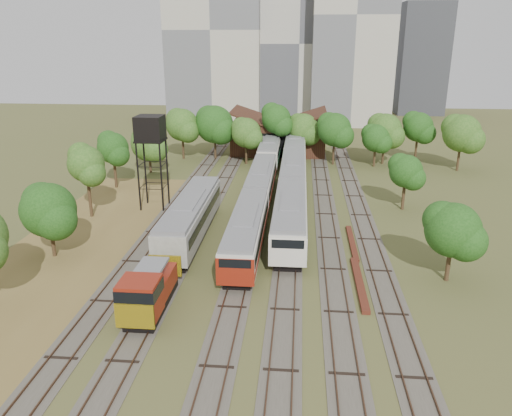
# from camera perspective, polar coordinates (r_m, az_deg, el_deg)

# --- Properties ---
(ground) EXTENTS (240.00, 240.00, 0.00)m
(ground) POSITION_cam_1_polar(r_m,az_deg,el_deg) (35.65, -0.17, -14.02)
(ground) COLOR #475123
(ground) RESTS_ON ground
(dry_grass_patch) EXTENTS (14.00, 60.00, 0.04)m
(dry_grass_patch) POSITION_cam_1_polar(r_m,az_deg,el_deg) (47.26, -21.66, -6.71)
(dry_grass_patch) COLOR brown
(dry_grass_patch) RESTS_ON ground
(tracks) EXTENTS (24.60, 80.00, 0.19)m
(tracks) POSITION_cam_1_polar(r_m,az_deg,el_deg) (58.21, 1.43, -0.50)
(tracks) COLOR #4C473D
(tracks) RESTS_ON ground
(railcar_red_set) EXTENTS (3.05, 34.58, 3.78)m
(railcar_red_set) POSITION_cam_1_polar(r_m,az_deg,el_deg) (55.15, -0.12, 0.53)
(railcar_red_set) COLOR black
(railcar_red_set) RESTS_ON ground
(railcar_green_set) EXTENTS (3.30, 52.07, 4.09)m
(railcar_green_set) POSITION_cam_1_polar(r_m,az_deg,el_deg) (66.84, 4.27, 3.92)
(railcar_green_set) COLOR black
(railcar_green_set) RESTS_ON ground
(railcar_rear) EXTENTS (3.12, 16.08, 3.86)m
(railcar_rear) POSITION_cam_1_polar(r_m,az_deg,el_deg) (81.38, 1.63, 6.60)
(railcar_rear) COLOR black
(railcar_rear) RESTS_ON ground
(shunter_locomotive) EXTENTS (2.75, 8.10, 3.60)m
(shunter_locomotive) POSITION_cam_1_polar(r_m,az_deg,el_deg) (37.76, -12.26, -9.43)
(shunter_locomotive) COLOR black
(shunter_locomotive) RESTS_ON ground
(old_grey_coach) EXTENTS (3.29, 18.00, 4.07)m
(old_grey_coach) POSITION_cam_1_polar(r_m,az_deg,el_deg) (50.71, -7.47, -1.03)
(old_grey_coach) COLOR black
(old_grey_coach) RESTS_ON ground
(water_tower) EXTENTS (3.17, 3.17, 10.97)m
(water_tower) POSITION_cam_1_polar(r_m,az_deg,el_deg) (59.09, -12.01, 8.62)
(water_tower) COLOR black
(water_tower) RESTS_ON ground
(rail_pile_near) EXTENTS (0.63, 9.49, 0.32)m
(rail_pile_near) POSITION_cam_1_polar(r_m,az_deg,el_deg) (42.50, 11.74, -8.41)
(rail_pile_near) COLOR #5E281B
(rail_pile_near) RESTS_ON ground
(rail_pile_far) EXTENTS (0.54, 8.70, 0.28)m
(rail_pile_far) POSITION_cam_1_polar(r_m,az_deg,el_deg) (50.36, 10.92, -3.91)
(rail_pile_far) COLOR #5E281B
(rail_pile_far) RESTS_ON ground
(maintenance_shed) EXTENTS (16.45, 11.55, 7.58)m
(maintenance_shed) POSITION_cam_1_polar(r_m,az_deg,el_deg) (89.38, 2.62, 8.27)
(maintenance_shed) COLOR #3A1B15
(maintenance_shed) RESTS_ON ground
(tree_band_left) EXTENTS (7.06, 55.64, 8.22)m
(tree_band_left) POSITION_cam_1_polar(r_m,az_deg,el_deg) (54.88, -19.98, 2.53)
(tree_band_left) COLOR #382616
(tree_band_left) RESTS_ON ground
(tree_band_far) EXTENTS (49.13, 11.24, 9.06)m
(tree_band_far) POSITION_cam_1_polar(r_m,az_deg,el_deg) (81.52, 5.86, 9.11)
(tree_band_far) COLOR #382616
(tree_band_far) RESTS_ON ground
(tree_band_right) EXTENTS (5.23, 43.71, 6.81)m
(tree_band_right) POSITION_cam_1_polar(r_m,az_deg,el_deg) (60.36, 16.70, 3.89)
(tree_band_right) COLOR #382616
(tree_band_right) RESTS_ON ground
(tower_left) EXTENTS (22.00, 16.00, 42.00)m
(tower_left) POSITION_cam_1_polar(r_m,az_deg,el_deg) (126.52, -4.63, 19.58)
(tower_left) COLOR #B8B2A1
(tower_left) RESTS_ON ground
(tower_centre) EXTENTS (20.00, 18.00, 36.00)m
(tower_centre) POSITION_cam_1_polar(r_m,az_deg,el_deg) (129.81, 5.00, 18.23)
(tower_centre) COLOR #B8B4A7
(tower_centre) RESTS_ON ground
(tower_right) EXTENTS (18.00, 16.00, 48.00)m
(tower_right) POSITION_cam_1_polar(r_m,az_deg,el_deg) (122.40, 11.08, 20.74)
(tower_right) COLOR #B8B2A1
(tower_right) RESTS_ON ground
(tower_far_right) EXTENTS (12.00, 12.00, 28.00)m
(tower_far_right) POSITION_cam_1_polar(r_m,az_deg,el_deg) (143.35, 18.39, 15.84)
(tower_far_right) COLOR #3A3B41
(tower_far_right) RESTS_ON ground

